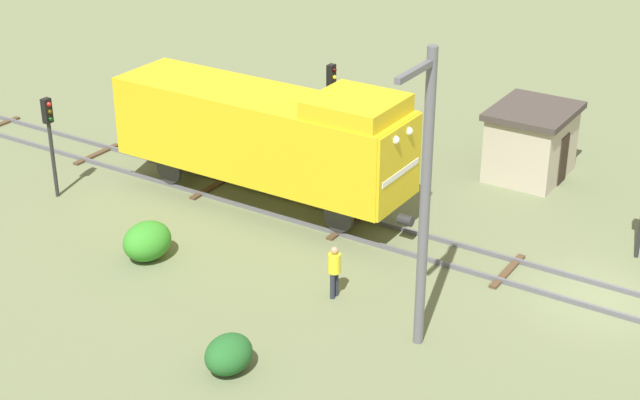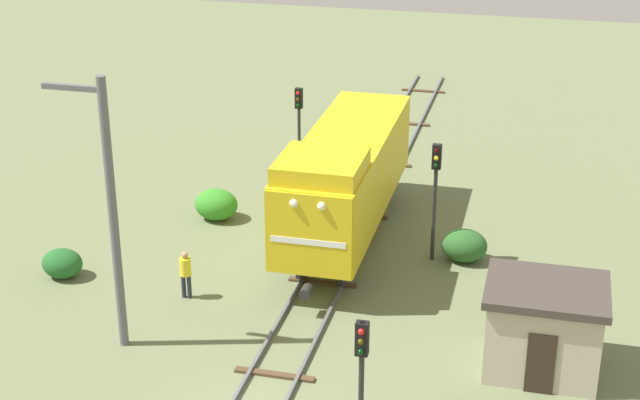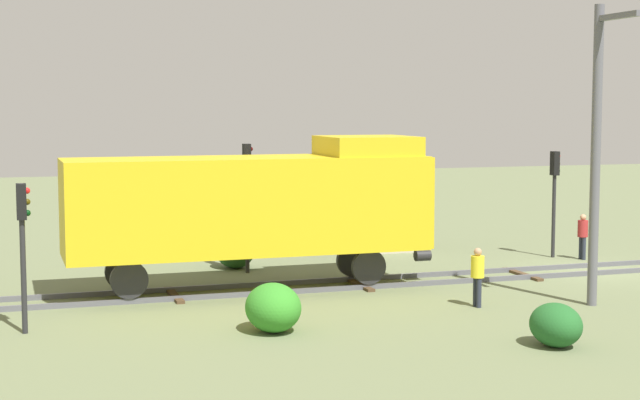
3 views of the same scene
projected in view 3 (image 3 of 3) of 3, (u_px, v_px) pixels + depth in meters
The scene contains 13 objects.
ground_plane at pixel (597, 271), 33.99m from camera, with size 106.29×106.29×0.00m, color #66704C.
railway_track at pixel (597, 269), 33.98m from camera, with size 2.40×70.86×0.16m.
locomotive at pixel (255, 202), 29.94m from camera, with size 2.90×11.60×4.60m.
traffic_signal_near at pixel (555, 184), 36.81m from camera, with size 0.32×0.34×4.01m.
traffic_signal_mid at pixel (247, 184), 33.32m from camera, with size 0.32×0.34×4.43m.
traffic_signal_far at pixel (23, 229), 24.42m from camera, with size 0.32×0.34×3.79m.
worker_near_track at pixel (583, 233), 36.46m from camera, with size 0.38×0.38×1.70m.
worker_by_signal at pixel (478, 272), 27.82m from camera, with size 0.38×0.38×1.70m.
catenary_mast at pixel (597, 148), 27.67m from camera, with size 1.94×0.28×8.54m.
relay_hut at pixel (378, 214), 39.33m from camera, with size 3.50×2.90×2.74m.
bush_near at pixel (273, 308), 24.77m from camera, with size 1.72×1.41×1.25m, color #338726.
bush_mid at pixel (556, 325), 23.27m from camera, with size 1.44×1.18×1.05m, color #215B26.
bush_far at pixel (235, 251), 34.57m from camera, with size 1.65×1.35×1.20m, color #2A5C26.
Camera 3 is at (-28.95, 19.59, 5.71)m, focal length 55.00 mm.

